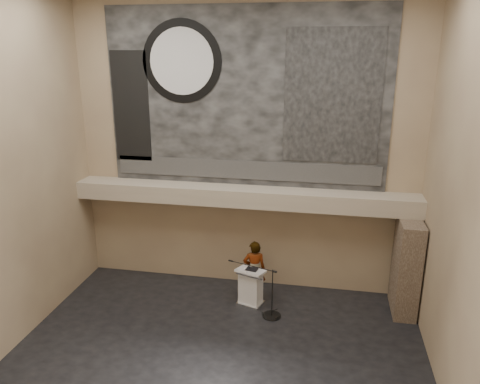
# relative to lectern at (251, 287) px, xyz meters

# --- Properties ---
(floor) EXTENTS (10.00, 10.00, 0.00)m
(floor) POSITION_rel_lectern_xyz_m (-0.41, -2.65, -0.55)
(floor) COLOR black
(floor) RESTS_ON ground
(wall_back) EXTENTS (10.00, 0.02, 8.50)m
(wall_back) POSITION_rel_lectern_xyz_m (-0.41, 1.35, 3.70)
(wall_back) COLOR #866D55
(wall_back) RESTS_ON floor
(wall_front) EXTENTS (10.00, 0.02, 8.50)m
(wall_front) POSITION_rel_lectern_xyz_m (-0.41, -6.65, 3.70)
(wall_front) COLOR #866D55
(wall_front) RESTS_ON floor
(wall_right) EXTENTS (0.02, 8.00, 8.50)m
(wall_right) POSITION_rel_lectern_xyz_m (4.59, -2.65, 3.70)
(wall_right) COLOR #866D55
(wall_right) RESTS_ON floor
(soffit) EXTENTS (10.00, 0.80, 0.50)m
(soffit) POSITION_rel_lectern_xyz_m (-0.41, 0.95, 2.40)
(soffit) COLOR gray
(soffit) RESTS_ON wall_back
(sprinkler_left) EXTENTS (0.04, 0.04, 0.06)m
(sprinkler_left) POSITION_rel_lectern_xyz_m (-2.01, 0.90, 2.12)
(sprinkler_left) COLOR #B2893D
(sprinkler_left) RESTS_ON soffit
(sprinkler_right) EXTENTS (0.04, 0.04, 0.06)m
(sprinkler_right) POSITION_rel_lectern_xyz_m (1.49, 0.90, 2.12)
(sprinkler_right) COLOR #B2893D
(sprinkler_right) RESTS_ON soffit
(banner) EXTENTS (8.00, 0.05, 5.00)m
(banner) POSITION_rel_lectern_xyz_m (-0.41, 1.32, 5.15)
(banner) COLOR black
(banner) RESTS_ON wall_back
(banner_text_strip) EXTENTS (7.76, 0.02, 0.55)m
(banner_text_strip) POSITION_rel_lectern_xyz_m (-0.41, 1.28, 3.10)
(banner_text_strip) COLOR #303030
(banner_text_strip) RESTS_ON banner
(banner_clock_rim) EXTENTS (2.30, 0.02, 2.30)m
(banner_clock_rim) POSITION_rel_lectern_xyz_m (-2.21, 1.28, 6.15)
(banner_clock_rim) COLOR black
(banner_clock_rim) RESTS_ON banner
(banner_clock_face) EXTENTS (1.84, 0.02, 1.84)m
(banner_clock_face) POSITION_rel_lectern_xyz_m (-2.21, 1.26, 6.15)
(banner_clock_face) COLOR silver
(banner_clock_face) RESTS_ON banner
(banner_building_print) EXTENTS (2.60, 0.02, 3.60)m
(banner_building_print) POSITION_rel_lectern_xyz_m (1.99, 1.28, 5.25)
(banner_building_print) COLOR black
(banner_building_print) RESTS_ON banner
(banner_brick_print) EXTENTS (1.10, 0.02, 3.20)m
(banner_brick_print) POSITION_rel_lectern_xyz_m (-3.81, 1.28, 4.85)
(banner_brick_print) COLOR black
(banner_brick_print) RESTS_ON banner
(stone_pier) EXTENTS (0.60, 1.40, 2.70)m
(stone_pier) POSITION_rel_lectern_xyz_m (4.24, 0.50, 0.80)
(stone_pier) COLOR #46372B
(stone_pier) RESTS_ON floor
(lectern) EXTENTS (0.90, 0.75, 1.14)m
(lectern) POSITION_rel_lectern_xyz_m (0.00, 0.00, 0.00)
(lectern) COLOR silver
(lectern) RESTS_ON floor
(binder) EXTENTS (0.36, 0.31, 0.04)m
(binder) POSITION_rel_lectern_xyz_m (0.03, -0.01, 0.56)
(binder) COLOR black
(binder) RESTS_ON lectern
(papers) EXTENTS (0.25, 0.32, 0.00)m
(papers) POSITION_rel_lectern_xyz_m (-0.11, -0.06, 0.55)
(papers) COLOR white
(papers) RESTS_ON lectern
(speaker_person) EXTENTS (0.73, 0.55, 1.80)m
(speaker_person) POSITION_rel_lectern_xyz_m (0.04, 0.39, 0.35)
(speaker_person) COLOR silver
(speaker_person) RESTS_ON floor
(mic_stand) EXTENTS (1.56, 0.69, 1.41)m
(mic_stand) POSITION_rel_lectern_xyz_m (0.63, -0.49, -0.33)
(mic_stand) COLOR black
(mic_stand) RESTS_ON floor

